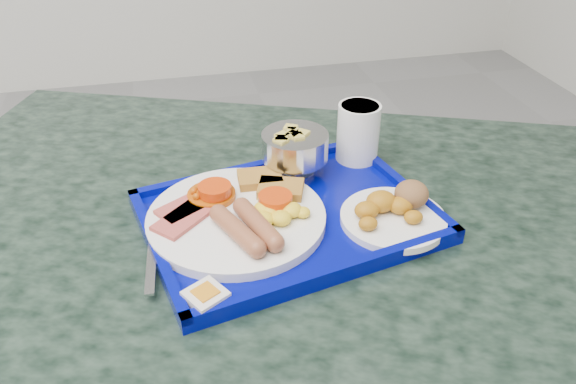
# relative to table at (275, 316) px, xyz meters

# --- Properties ---
(table) EXTENTS (1.41, 1.19, 0.75)m
(table) POSITION_rel_table_xyz_m (0.00, 0.00, 0.00)
(table) COLOR gray
(table) RESTS_ON floor
(tray) EXTENTS (0.45, 0.37, 0.02)m
(tray) POSITION_rel_table_xyz_m (0.02, -0.00, 0.20)
(tray) COLOR #020883
(tray) RESTS_ON table
(main_plate) EXTENTS (0.25, 0.25, 0.04)m
(main_plate) POSITION_rel_table_xyz_m (-0.05, -0.00, 0.22)
(main_plate) COLOR white
(main_plate) RESTS_ON tray
(bread_plate) EXTENTS (0.15, 0.15, 0.05)m
(bread_plate) POSITION_rel_table_xyz_m (0.17, -0.05, 0.22)
(bread_plate) COLOR white
(bread_plate) RESTS_ON tray
(fruit_bowl) EXTENTS (0.11, 0.11, 0.07)m
(fruit_bowl) POSITION_rel_table_xyz_m (0.06, 0.11, 0.25)
(fruit_bowl) COLOR #B9B9BB
(fruit_bowl) RESTS_ON tray
(juice_cup) EXTENTS (0.07, 0.07, 0.10)m
(juice_cup) POSITION_rel_table_xyz_m (0.17, 0.13, 0.26)
(juice_cup) COLOR white
(juice_cup) RESTS_ON tray
(spoon) EXTENTS (0.03, 0.18, 0.01)m
(spoon) POSITION_rel_table_xyz_m (-0.15, 0.01, 0.21)
(spoon) COLOR #B9B9BB
(spoon) RESTS_ON tray
(knife) EXTENTS (0.02, 0.17, 0.00)m
(knife) POSITION_rel_table_xyz_m (-0.17, -0.04, 0.21)
(knife) COLOR #B9B9BB
(knife) RESTS_ON tray
(jam_packet) EXTENTS (0.06, 0.06, 0.02)m
(jam_packet) POSITION_rel_table_xyz_m (-0.11, -0.15, 0.21)
(jam_packet) COLOR white
(jam_packet) RESTS_ON tray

